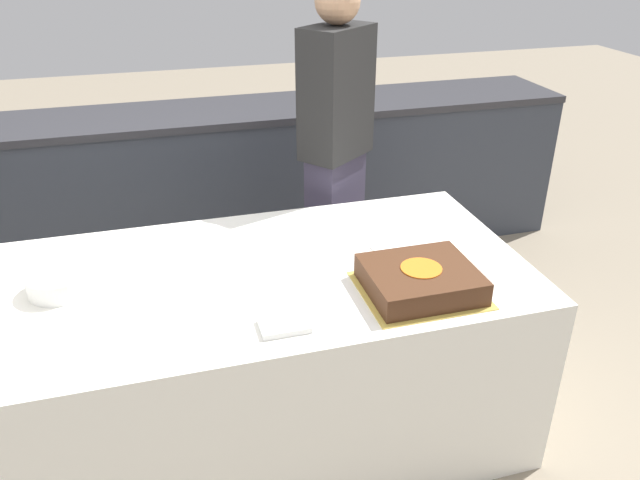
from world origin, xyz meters
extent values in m
plane|color=gray|center=(0.00, 0.00, 0.00)|extent=(14.00, 14.00, 0.00)
cube|color=#333842|center=(0.00, 1.57, 0.44)|extent=(4.40, 0.55, 0.88)
cube|color=#2D2D33|center=(0.00, 1.57, 0.90)|extent=(4.40, 0.58, 0.04)
cube|color=white|center=(0.00, 0.00, 0.38)|extent=(2.06, 1.00, 0.75)
cube|color=gold|center=(0.56, -0.27, 0.75)|extent=(0.41, 0.36, 0.00)
cube|color=#472816|center=(0.56, -0.27, 0.80)|extent=(0.37, 0.32, 0.08)
cylinder|color=orange|center=(0.56, -0.27, 0.84)|extent=(0.14, 0.14, 0.00)
cylinder|color=white|center=(-0.63, 0.06, 0.79)|extent=(0.21, 0.21, 0.07)
cylinder|color=white|center=(-0.78, -0.24, 0.75)|extent=(0.07, 0.07, 0.00)
cylinder|color=white|center=(0.61, 0.07, 0.75)|extent=(0.21, 0.21, 0.00)
cube|color=white|center=(0.06, -0.36, 0.76)|extent=(0.16, 0.11, 0.02)
cube|color=#383347|center=(0.56, 0.72, 0.45)|extent=(0.32, 0.30, 0.90)
cube|color=black|center=(0.56, 0.72, 1.19)|extent=(0.39, 0.36, 0.58)
sphere|color=tan|center=(0.56, 0.72, 1.58)|extent=(0.19, 0.19, 0.19)
camera|label=1|loc=(-0.27, -1.93, 1.90)|focal=35.00mm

